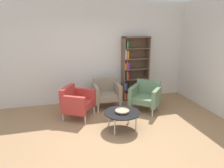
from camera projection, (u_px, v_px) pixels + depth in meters
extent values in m
plane|color=#9E7751|center=(119.00, 140.00, 4.42)|extent=(8.32, 8.32, 0.00)
cube|color=silver|center=(94.00, 53.00, 6.29)|extent=(6.40, 0.12, 2.90)
cube|color=silver|center=(224.00, 59.00, 5.30)|extent=(0.12, 5.20, 2.90)
cube|color=brown|center=(123.00, 69.00, 6.42)|extent=(0.03, 0.30, 1.90)
cube|color=brown|center=(147.00, 68.00, 6.62)|extent=(0.03, 0.30, 1.90)
cube|color=brown|center=(136.00, 37.00, 6.26)|extent=(0.80, 0.30, 0.03)
cube|color=brown|center=(134.00, 98.00, 6.79)|extent=(0.80, 0.30, 0.03)
cube|color=brown|center=(134.00, 68.00, 6.65)|extent=(0.80, 0.02, 1.90)
cube|color=brown|center=(135.00, 88.00, 6.70)|extent=(0.76, 0.28, 0.02)
cube|color=brown|center=(135.00, 79.00, 6.61)|extent=(0.76, 0.28, 0.02)
cube|color=brown|center=(135.00, 69.00, 6.52)|extent=(0.76, 0.28, 0.02)
cube|color=brown|center=(136.00, 59.00, 6.44)|extent=(0.76, 0.28, 0.02)
cube|color=brown|center=(136.00, 48.00, 6.35)|extent=(0.76, 0.28, 0.02)
cube|color=yellow|center=(124.00, 96.00, 6.63)|extent=(0.03, 0.21, 0.20)
cube|color=red|center=(125.00, 96.00, 6.64)|extent=(0.04, 0.21, 0.18)
cube|color=white|center=(127.00, 96.00, 6.65)|extent=(0.02, 0.21, 0.17)
cube|color=orange|center=(124.00, 86.00, 6.55)|extent=(0.03, 0.24, 0.19)
cube|color=blue|center=(126.00, 86.00, 6.55)|extent=(0.04, 0.21, 0.21)
cube|color=black|center=(127.00, 86.00, 6.55)|extent=(0.04, 0.17, 0.17)
cube|color=black|center=(125.00, 75.00, 6.43)|extent=(0.04, 0.18, 0.26)
cube|color=olive|center=(126.00, 75.00, 6.44)|extent=(0.03, 0.17, 0.25)
cube|color=red|center=(128.00, 76.00, 6.46)|extent=(0.03, 0.18, 0.21)
cube|color=orange|center=(125.00, 66.00, 6.37)|extent=(0.04, 0.22, 0.19)
cube|color=red|center=(126.00, 65.00, 6.38)|extent=(0.04, 0.23, 0.26)
cube|color=purple|center=(128.00, 66.00, 6.41)|extent=(0.03, 0.23, 0.19)
cube|color=white|center=(125.00, 54.00, 6.29)|extent=(0.03, 0.24, 0.27)
cube|color=olive|center=(126.00, 55.00, 6.30)|extent=(0.04, 0.23, 0.23)
cube|color=orange|center=(128.00, 55.00, 6.28)|extent=(0.03, 0.17, 0.24)
cube|color=black|center=(125.00, 45.00, 6.20)|extent=(0.04, 0.22, 0.17)
cube|color=green|center=(127.00, 45.00, 6.21)|extent=(0.03, 0.21, 0.20)
cylinder|color=black|center=(122.00, 113.00, 4.79)|extent=(0.80, 0.80, 0.02)
cylinder|color=silver|center=(115.00, 127.00, 4.56)|extent=(0.03, 0.03, 0.38)
cylinder|color=silver|center=(136.00, 124.00, 4.69)|extent=(0.03, 0.03, 0.38)
cylinder|color=silver|center=(109.00, 118.00, 5.01)|extent=(0.03, 0.03, 0.38)
cylinder|color=silver|center=(129.00, 115.00, 5.13)|extent=(0.03, 0.03, 0.38)
cylinder|color=tan|center=(122.00, 112.00, 4.78)|extent=(0.13, 0.13, 0.02)
cylinder|color=tan|center=(122.00, 111.00, 4.78)|extent=(0.32, 0.32, 0.02)
torus|color=tan|center=(122.00, 110.00, 4.78)|extent=(0.32, 0.32, 0.02)
cube|color=gray|center=(107.00, 96.00, 6.03)|extent=(0.66, 0.60, 0.16)
cube|color=gray|center=(105.00, 84.00, 6.20)|extent=(0.64, 0.14, 0.38)
cube|color=gray|center=(96.00, 94.00, 5.91)|extent=(0.12, 0.62, 0.46)
cube|color=gray|center=(118.00, 92.00, 6.04)|extent=(0.12, 0.62, 0.46)
cylinder|color=silver|center=(98.00, 108.00, 5.73)|extent=(0.04, 0.04, 0.24)
cylinder|color=silver|center=(120.00, 106.00, 5.86)|extent=(0.04, 0.04, 0.24)
cylinder|color=silver|center=(95.00, 101.00, 6.27)|extent=(0.04, 0.04, 0.24)
cylinder|color=silver|center=(115.00, 99.00, 6.40)|extent=(0.04, 0.04, 0.24)
cube|color=slate|center=(145.00, 99.00, 5.80)|extent=(0.86, 0.86, 0.16)
cube|color=slate|center=(148.00, 87.00, 5.95)|extent=(0.56, 0.51, 0.38)
cube|color=slate|center=(134.00, 94.00, 5.88)|extent=(0.49, 0.53, 0.46)
cube|color=slate|center=(156.00, 97.00, 5.62)|extent=(0.49, 0.53, 0.46)
cylinder|color=silver|center=(130.00, 108.00, 5.71)|extent=(0.04, 0.04, 0.24)
cylinder|color=silver|center=(152.00, 112.00, 5.46)|extent=(0.04, 0.04, 0.24)
cylinder|color=silver|center=(138.00, 101.00, 6.21)|extent=(0.04, 0.04, 0.24)
cylinder|color=silver|center=(158.00, 105.00, 5.96)|extent=(0.04, 0.04, 0.24)
cube|color=#B73833|center=(78.00, 105.00, 5.39)|extent=(0.83, 0.85, 0.16)
cube|color=#B73833|center=(67.00, 94.00, 5.39)|extent=(0.43, 0.61, 0.38)
cube|color=#B73833|center=(73.00, 106.00, 5.07)|extent=(0.58, 0.40, 0.46)
cube|color=#B73833|center=(83.00, 97.00, 5.64)|extent=(0.58, 0.40, 0.46)
cylinder|color=silver|center=(85.00, 119.00, 5.09)|extent=(0.04, 0.04, 0.24)
cylinder|color=silver|center=(94.00, 109.00, 5.65)|extent=(0.04, 0.04, 0.24)
cylinder|color=silver|center=(63.00, 116.00, 5.24)|extent=(0.04, 0.04, 0.24)
cylinder|color=silver|center=(74.00, 107.00, 5.80)|extent=(0.04, 0.04, 0.24)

